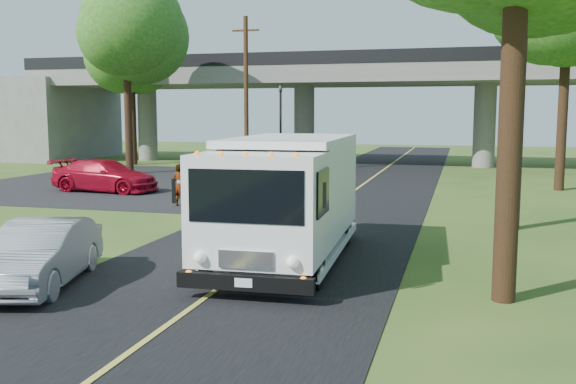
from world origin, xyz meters
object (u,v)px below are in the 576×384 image
at_px(tree_right_far, 574,4).
at_px(red_sedan, 105,176).
at_px(pedestrian, 180,185).
at_px(step_van, 286,195).
at_px(tree_left_lot, 128,35).
at_px(tree_left_far, 133,54).
at_px(silver_sedan, 41,254).
at_px(traffic_signal, 281,118).
at_px(utility_pole, 246,94).

bearing_deg(tree_right_far, red_sedan, -163.90).
relative_size(tree_right_far, pedestrian, 6.76).
xyz_separation_m(step_van, red_sedan, (-11.50, 11.09, -0.88)).
bearing_deg(tree_left_lot, tree_left_far, 116.57).
bearing_deg(silver_sedan, traffic_signal, 79.88).
distance_m(tree_left_lot, red_sedan, 10.99).
distance_m(step_van, red_sedan, 16.00).
height_order(utility_pole, silver_sedan, utility_pole).
height_order(tree_left_lot, tree_left_far, tree_left_lot).
bearing_deg(traffic_signal, tree_left_lot, -151.89).
bearing_deg(red_sedan, tree_left_far, 28.17).
bearing_deg(silver_sedan, step_van, 22.63).
height_order(traffic_signal, tree_right_far, tree_right_far).
height_order(tree_left_lot, silver_sedan, tree_left_lot).
relative_size(traffic_signal, utility_pole, 0.58).
bearing_deg(tree_left_far, red_sedan, -66.57).
bearing_deg(traffic_signal, utility_pole, -126.87).
bearing_deg(step_van, tree_right_far, 60.68).
bearing_deg(tree_left_far, step_van, -54.92).
relative_size(tree_right_far, red_sedan, 2.20).
bearing_deg(tree_left_far, traffic_signal, -9.65).
xyz_separation_m(traffic_signal, tree_left_far, (-10.79, 1.84, 4.25)).
xyz_separation_m(tree_right_far, tree_left_lot, (-23.00, 2.00, -0.40)).
relative_size(red_sedan, pedestrian, 3.07).
distance_m(traffic_signal, silver_sedan, 26.61).
height_order(utility_pole, tree_right_far, tree_right_far).
xyz_separation_m(traffic_signal, red_sedan, (-4.82, -11.94, -2.47)).
bearing_deg(tree_left_far, silver_sedan, -64.99).
bearing_deg(tree_left_lot, red_sedan, -69.09).
height_order(traffic_signal, red_sedan, traffic_signal).
relative_size(tree_left_far, silver_sedan, 2.45).
bearing_deg(red_sedan, silver_sedan, -148.77).
distance_m(traffic_signal, red_sedan, 13.12).
bearing_deg(silver_sedan, tree_right_far, 42.34).
distance_m(utility_pole, tree_left_far, 10.45).
relative_size(tree_left_lot, tree_left_far, 1.06).
bearing_deg(tree_left_lot, step_van, -52.52).
bearing_deg(pedestrian, silver_sedan, 109.65).
distance_m(traffic_signal, pedestrian, 15.50).
height_order(tree_right_far, pedestrian, tree_right_far).
relative_size(tree_left_lot, step_van, 1.47).
bearing_deg(utility_pole, tree_right_far, -14.00).
bearing_deg(pedestrian, red_sedan, -23.46).
distance_m(tree_left_far, step_van, 30.95).
xyz_separation_m(tree_left_far, red_sedan, (5.97, -13.78, -6.73)).
bearing_deg(tree_left_far, tree_left_lot, -63.43).
xyz_separation_m(tree_right_far, pedestrian, (-14.82, -9.15, -7.49)).
bearing_deg(tree_right_far, silver_sedan, -122.40).
distance_m(step_van, silver_sedan, 5.53).
height_order(tree_right_far, red_sedan, tree_right_far).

